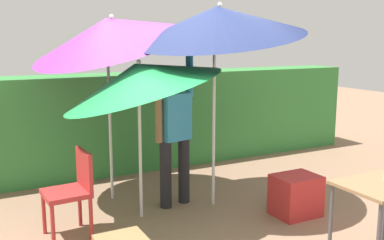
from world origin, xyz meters
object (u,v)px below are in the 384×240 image
umbrella_orange (109,32)px  person_vendor (175,130)px  chair_plastic (73,188)px  cooler_box (296,195)px  umbrella_yellow (139,77)px  umbrella_rainbow (217,22)px  folding_table (384,193)px

umbrella_orange → person_vendor: bearing=-41.3°
chair_plastic → cooler_box: size_ratio=1.75×
umbrella_yellow → cooler_box: (1.61, -0.74, -1.36)m
umbrella_rainbow → person_vendor: size_ratio=1.40×
person_vendor → folding_table: person_vendor is taller
umbrella_orange → cooler_box: (1.69, -1.47, -1.85)m
chair_plastic → folding_table: 2.99m
umbrella_yellow → chair_plastic: umbrella_yellow is taller
umbrella_yellow → cooler_box: size_ratio=4.03×
umbrella_yellow → chair_plastic: size_ratio=2.30×
umbrella_rainbow → umbrella_yellow: 1.12m
umbrella_orange → cooler_box: 2.91m
chair_plastic → folding_table: bearing=-39.2°
umbrella_rainbow → umbrella_orange: 1.29m
umbrella_rainbow → folding_table: 2.54m
person_vendor → cooler_box: size_ratio=3.70×
person_vendor → chair_plastic: (-1.30, -0.29, -0.42)m
umbrella_rainbow → person_vendor: umbrella_rainbow is taller
folding_table → umbrella_yellow: bearing=127.8°
person_vendor → cooler_box: bearing=-40.8°
cooler_box → umbrella_orange: bearing=139.0°
chair_plastic → cooler_box: (2.39, -0.65, -0.27)m
umbrella_rainbow → cooler_box: 2.19m
chair_plastic → cooler_box: bearing=-15.2°
umbrella_orange → folding_table: (1.62, -2.70, -1.42)m
umbrella_yellow → umbrella_rainbow: bearing=-2.3°
chair_plastic → folding_table: chair_plastic is taller
person_vendor → umbrella_yellow: bearing=-159.1°
umbrella_yellow → folding_table: bearing=-52.2°
folding_table → umbrella_rainbow: bearing=106.7°
umbrella_rainbow → umbrella_yellow: bearing=177.7°
umbrella_rainbow → chair_plastic: (-1.73, -0.06, -1.69)m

